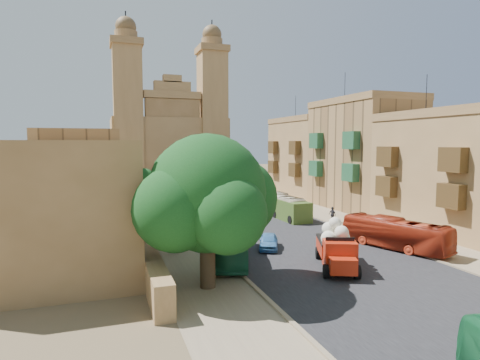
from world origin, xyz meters
TOP-DOWN VIEW (x-y plane):
  - ground at (0.00, 0.00)m, footprint 260.00×260.00m
  - road_surface at (0.00, 30.00)m, footprint 14.00×140.00m
  - sidewalk_east at (9.50, 30.00)m, footprint 5.00×140.00m
  - sidewalk_west at (-9.50, 30.00)m, footprint 5.00×140.00m
  - kerb_east at (7.00, 30.00)m, footprint 0.25×140.00m
  - kerb_west at (-7.00, 30.00)m, footprint 0.25×140.00m
  - townhouse_b at (15.95, 11.00)m, footprint 9.00×14.00m
  - townhouse_c at (15.95, 25.00)m, footprint 9.00×14.00m
  - townhouse_d at (15.95, 39.00)m, footprint 9.00×14.00m
  - west_wall at (-12.50, 20.00)m, footprint 1.00×40.00m
  - west_building_low at (-18.00, 18.00)m, footprint 10.00×28.00m
  - west_building_mid at (-18.00, 44.00)m, footprint 10.00×22.00m
  - church at (-0.00, 78.61)m, footprint 28.00×22.50m
  - ficus_tree at (-9.42, 4.01)m, footprint 8.81×8.10m
  - street_tree_a at (-10.00, 12.00)m, footprint 3.05×3.05m
  - street_tree_b at (-10.00, 24.00)m, footprint 2.88×2.88m
  - street_tree_c at (-10.00, 36.00)m, footprint 3.24×3.24m
  - street_tree_d at (-10.00, 48.00)m, footprint 2.77×2.77m
  - red_truck at (-0.56, 4.72)m, footprint 4.05×5.88m
  - olive_pickup at (4.04, 20.76)m, footprint 2.52×5.27m
  - bus_green_north at (-6.50, 9.05)m, footprint 4.81×9.33m
  - bus_red_east at (6.48, 7.48)m, footprint 4.83×8.82m
  - bus_cream_east at (4.10, 23.82)m, footprint 2.20×9.08m
  - car_blue_a at (-2.88, 10.67)m, footprint 2.74×3.79m
  - car_white_a at (-0.50, 25.61)m, footprint 1.36×3.52m
  - car_cream at (5.00, 25.14)m, footprint 2.76×4.27m
  - car_dkblue at (-2.07, 46.68)m, footprint 2.73×4.80m
  - car_white_b at (3.13, 42.73)m, footprint 2.32×3.80m
  - car_blue_b at (-0.52, 50.21)m, footprint 1.35×3.76m
  - pedestrian_a at (8.28, 11.07)m, footprint 0.61×0.45m
  - pedestrian_c at (7.50, 18.17)m, footprint 0.58×1.03m

SIDE VIEW (x-z plane):
  - ground at x=0.00m, z-range 0.00..0.00m
  - road_surface at x=0.00m, z-range 0.00..0.01m
  - sidewalk_east at x=9.50m, z-range 0.00..0.01m
  - sidewalk_west at x=-9.50m, z-range 0.00..0.01m
  - kerb_east at x=7.00m, z-range 0.00..0.12m
  - kerb_west at x=-7.00m, z-range 0.00..0.12m
  - car_cream at x=5.00m, z-range 0.00..1.09m
  - car_white_a at x=-0.50m, z-range 0.00..1.14m
  - car_blue_a at x=-2.88m, z-range 0.00..1.20m
  - car_white_b at x=3.13m, z-range 0.00..1.21m
  - car_blue_b at x=-0.52m, z-range 0.00..1.23m
  - car_dkblue at x=-2.07m, z-range 0.00..1.31m
  - pedestrian_a at x=8.28m, z-range 0.00..1.54m
  - pedestrian_c at x=7.50m, z-range 0.00..1.65m
  - west_wall at x=-12.50m, z-range 0.00..1.80m
  - olive_pickup at x=4.04m, z-range -0.02..2.12m
  - bus_red_east at x=6.48m, z-range 0.00..2.41m
  - bus_cream_east at x=4.10m, z-range 0.00..2.53m
  - bus_green_north at x=-6.50m, z-range 0.00..2.54m
  - red_truck at x=-0.56m, z-range -0.20..3.06m
  - street_tree_d at x=-10.00m, z-range 0.71..4.97m
  - street_tree_b at x=-10.00m, z-range 0.74..5.17m
  - street_tree_a at x=-10.00m, z-range 0.79..5.48m
  - street_tree_c at x=-10.00m, z-range 0.84..5.83m
  - west_building_low at x=-18.00m, z-range 0.00..8.40m
  - west_building_mid at x=-18.00m, z-range 0.00..10.00m
  - ficus_tree at x=-9.42m, z-range 0.80..9.61m
  - townhouse_b at x=15.95m, z-range -1.79..13.11m
  - townhouse_d at x=15.95m, z-range -1.79..14.11m
  - townhouse_c at x=15.95m, z-range -1.79..15.61m
  - church at x=0.00m, z-range -8.63..27.67m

